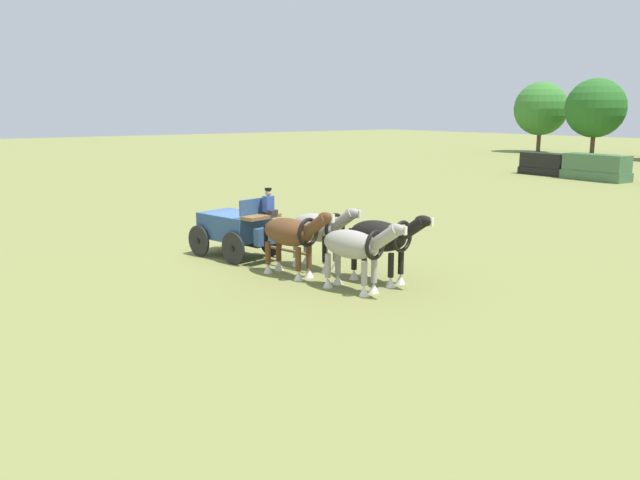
{
  "coord_description": "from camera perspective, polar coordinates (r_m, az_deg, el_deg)",
  "views": [
    {
      "loc": [
        20.12,
        -11.15,
        5.26
      ],
      "look_at": [
        4.23,
        0.73,
        1.2
      ],
      "focal_mm": 35.84,
      "sensor_mm": 36.0,
      "label": 1
    }
  ],
  "objects": [
    {
      "name": "show_wagon",
      "position": [
        23.26,
        -7.39,
        1.13
      ],
      "size": [
        5.42,
        2.41,
        2.59
      ],
      "color": "#2D4C7A",
      "rests_on": "ground"
    },
    {
      "name": "tree_b",
      "position": [
        80.72,
        23.39,
        10.76
      ],
      "size": [
        6.71,
        6.71,
        8.81
      ],
      "color": "brown",
      "rests_on": "ground"
    },
    {
      "name": "tree_a",
      "position": [
        86.02,
        19.12,
        11.02
      ],
      "size": [
        6.6,
        6.6,
        8.69
      ],
      "color": "brown",
      "rests_on": "ground"
    },
    {
      "name": "draft_horse_rear_near",
      "position": [
        21.27,
        -0.14,
        0.94
      ],
      "size": [
        2.95,
        1.29,
        2.21
      ],
      "color": "#9E998E",
      "rests_on": "ground"
    },
    {
      "name": "parked_vehicle_a",
      "position": [
        55.94,
        19.46,
        6.4
      ],
      "size": [
        4.23,
        1.99,
        1.78
      ],
      "color": "black",
      "rests_on": "ground"
    },
    {
      "name": "draft_horse_lead_off",
      "position": [
        18.63,
        3.14,
        -0.64
      ],
      "size": [
        3.01,
        1.22,
        2.19
      ],
      "color": "#9E998E",
      "rests_on": "ground"
    },
    {
      "name": "draft_horse_lead_near",
      "position": [
        19.64,
        5.49,
        0.16
      ],
      "size": [
        3.05,
        1.33,
        2.27
      ],
      "color": "black",
      "rests_on": "ground"
    },
    {
      "name": "draft_horse_rear_off",
      "position": [
        20.33,
        -2.58,
        0.5
      ],
      "size": [
        3.0,
        1.26,
        2.24
      ],
      "color": "brown",
      "rests_on": "ground"
    },
    {
      "name": "parked_vehicle_b",
      "position": [
        52.95,
        23.42,
        5.95
      ],
      "size": [
        5.12,
        2.15,
        1.96
      ],
      "color": "#477047",
      "rests_on": "ground"
    },
    {
      "name": "ground_plane",
      "position": [
        23.6,
        -7.59,
        -1.42
      ],
      "size": [
        220.0,
        220.0,
        0.0
      ],
      "primitive_type": "plane",
      "color": "olive"
    }
  ]
}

